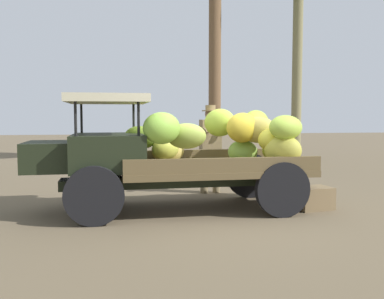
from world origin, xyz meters
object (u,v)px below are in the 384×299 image
(farmer, at_px, (210,143))
(wooden_crate, at_px, (313,198))
(truck, at_px, (172,152))
(loose_banana_bunch, at_px, (251,179))

(farmer, height_order, wooden_crate, farmer)
(truck, height_order, farmer, truck)
(farmer, bearing_deg, truck, -39.79)
(truck, distance_m, farmer, 1.73)
(loose_banana_bunch, bearing_deg, wooden_crate, 99.40)
(farmer, relative_size, wooden_crate, 2.96)
(farmer, distance_m, wooden_crate, 2.37)
(wooden_crate, bearing_deg, loose_banana_bunch, -80.60)
(farmer, relative_size, loose_banana_bunch, 3.11)
(truck, bearing_deg, loose_banana_bunch, -136.10)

